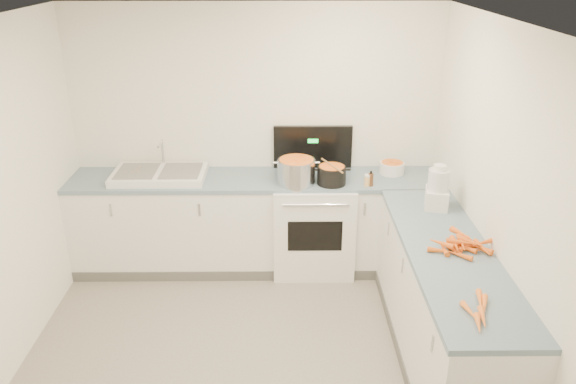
{
  "coord_description": "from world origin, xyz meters",
  "views": [
    {
      "loc": [
        0.26,
        -3.21,
        2.9
      ],
      "look_at": [
        0.3,
        1.1,
        1.05
      ],
      "focal_mm": 35.0,
      "sensor_mm": 36.0,
      "label": 1
    }
  ],
  "objects_px": {
    "mixing_bowl": "(392,168)",
    "stove": "(313,222)",
    "spice_jar": "(367,181)",
    "extract_bottle": "(371,180)",
    "black_pot": "(332,176)",
    "food_processor": "(438,190)",
    "sink": "(160,174)",
    "steel_pot": "(296,173)"
  },
  "relations": [
    {
      "from": "mixing_bowl",
      "to": "food_processor",
      "type": "xyz_separation_m",
      "value": [
        0.23,
        -0.79,
        0.11
      ]
    },
    {
      "from": "spice_jar",
      "to": "food_processor",
      "type": "xyz_separation_m",
      "value": [
        0.51,
        -0.47,
        0.11
      ]
    },
    {
      "from": "black_pot",
      "to": "food_processor",
      "type": "height_order",
      "value": "food_processor"
    },
    {
      "from": "stove",
      "to": "food_processor",
      "type": "bearing_deg",
      "value": -34.25
    },
    {
      "from": "black_pot",
      "to": "mixing_bowl",
      "type": "distance_m",
      "value": 0.65
    },
    {
      "from": "black_pot",
      "to": "sink",
      "type": "bearing_deg",
      "value": 174.43
    },
    {
      "from": "steel_pot",
      "to": "extract_bottle",
      "type": "xyz_separation_m",
      "value": [
        0.67,
        -0.06,
        -0.05
      ]
    },
    {
      "from": "food_processor",
      "to": "steel_pot",
      "type": "bearing_deg",
      "value": 154.88
    },
    {
      "from": "mixing_bowl",
      "to": "extract_bottle",
      "type": "distance_m",
      "value": 0.4
    },
    {
      "from": "stove",
      "to": "steel_pot",
      "type": "height_order",
      "value": "stove"
    },
    {
      "from": "black_pot",
      "to": "mixing_bowl",
      "type": "bearing_deg",
      "value": 23.38
    },
    {
      "from": "stove",
      "to": "mixing_bowl",
      "type": "relative_size",
      "value": 5.69
    },
    {
      "from": "steel_pot",
      "to": "extract_bottle",
      "type": "height_order",
      "value": "steel_pot"
    },
    {
      "from": "steel_pot",
      "to": "spice_jar",
      "type": "xyz_separation_m",
      "value": [
        0.64,
        -0.07,
        -0.06
      ]
    },
    {
      "from": "extract_bottle",
      "to": "steel_pot",
      "type": "bearing_deg",
      "value": 174.58
    },
    {
      "from": "sink",
      "to": "food_processor",
      "type": "bearing_deg",
      "value": -15.68
    },
    {
      "from": "steel_pot",
      "to": "spice_jar",
      "type": "bearing_deg",
      "value": -5.94
    },
    {
      "from": "extract_bottle",
      "to": "black_pot",
      "type": "bearing_deg",
      "value": 171.7
    },
    {
      "from": "sink",
      "to": "mixing_bowl",
      "type": "xyz_separation_m",
      "value": [
        2.2,
        0.1,
        0.02
      ]
    },
    {
      "from": "mixing_bowl",
      "to": "spice_jar",
      "type": "xyz_separation_m",
      "value": [
        -0.28,
        -0.31,
        -0.01
      ]
    },
    {
      "from": "sink",
      "to": "black_pot",
      "type": "distance_m",
      "value": 1.61
    },
    {
      "from": "mixing_bowl",
      "to": "spice_jar",
      "type": "distance_m",
      "value": 0.42
    },
    {
      "from": "sink",
      "to": "extract_bottle",
      "type": "distance_m",
      "value": 1.96
    },
    {
      "from": "black_pot",
      "to": "mixing_bowl",
      "type": "relative_size",
      "value": 1.1
    },
    {
      "from": "spice_jar",
      "to": "stove",
      "type": "bearing_deg",
      "value": 157.58
    },
    {
      "from": "extract_bottle",
      "to": "sink",
      "type": "bearing_deg",
      "value": 173.94
    },
    {
      "from": "stove",
      "to": "mixing_bowl",
      "type": "distance_m",
      "value": 0.92
    },
    {
      "from": "stove",
      "to": "mixing_bowl",
      "type": "xyz_separation_m",
      "value": [
        0.75,
        0.12,
        0.52
      ]
    },
    {
      "from": "steel_pot",
      "to": "black_pot",
      "type": "height_order",
      "value": "steel_pot"
    },
    {
      "from": "black_pot",
      "to": "food_processor",
      "type": "distance_m",
      "value": 0.98
    },
    {
      "from": "sink",
      "to": "steel_pot",
      "type": "relative_size",
      "value": 2.5
    },
    {
      "from": "mixing_bowl",
      "to": "stove",
      "type": "bearing_deg",
      "value": -171.01
    },
    {
      "from": "steel_pot",
      "to": "black_pot",
      "type": "bearing_deg",
      "value": -2.23
    },
    {
      "from": "mixing_bowl",
      "to": "extract_bottle",
      "type": "xyz_separation_m",
      "value": [
        -0.25,
        -0.31,
        0.0
      ]
    },
    {
      "from": "mixing_bowl",
      "to": "black_pot",
      "type": "bearing_deg",
      "value": -156.62
    },
    {
      "from": "mixing_bowl",
      "to": "spice_jar",
      "type": "height_order",
      "value": "mixing_bowl"
    },
    {
      "from": "black_pot",
      "to": "stove",
      "type": "bearing_deg",
      "value": 137.26
    },
    {
      "from": "steel_pot",
      "to": "spice_jar",
      "type": "distance_m",
      "value": 0.65
    },
    {
      "from": "food_processor",
      "to": "extract_bottle",
      "type": "bearing_deg",
      "value": 135.04
    },
    {
      "from": "black_pot",
      "to": "food_processor",
      "type": "relative_size",
      "value": 0.7
    },
    {
      "from": "extract_bottle",
      "to": "food_processor",
      "type": "xyz_separation_m",
      "value": [
        0.48,
        -0.47,
        0.1
      ]
    },
    {
      "from": "food_processor",
      "to": "black_pot",
      "type": "bearing_deg",
      "value": 147.54
    }
  ]
}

